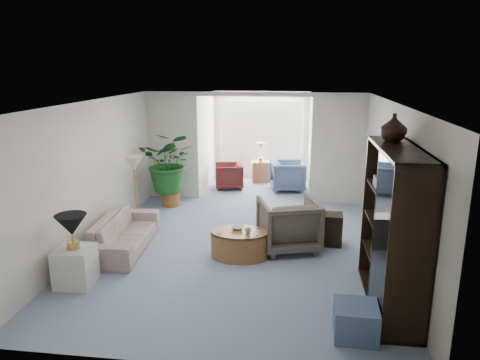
# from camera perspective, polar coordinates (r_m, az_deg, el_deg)

# --- Properties ---
(floor) EXTENTS (6.00, 6.00, 0.00)m
(floor) POSITION_cam_1_polar(r_m,az_deg,el_deg) (7.63, -0.59, -9.15)
(floor) COLOR #8997B5
(floor) RESTS_ON ground
(sunroom_floor) EXTENTS (2.60, 2.60, 0.00)m
(sunroom_floor) POSITION_cam_1_polar(r_m,az_deg,el_deg) (11.48, 2.25, -0.99)
(sunroom_floor) COLOR #8997B5
(sunroom_floor) RESTS_ON ground
(back_pier_left) EXTENTS (1.20, 0.12, 2.50)m
(back_pier_left) POSITION_cam_1_polar(r_m,az_deg,el_deg) (10.49, -8.66, 4.37)
(back_pier_left) COLOR white
(back_pier_left) RESTS_ON ground
(back_pier_right) EXTENTS (1.20, 0.12, 2.50)m
(back_pier_right) POSITION_cam_1_polar(r_m,az_deg,el_deg) (10.13, 12.53, 3.84)
(back_pier_right) COLOR white
(back_pier_right) RESTS_ON ground
(back_header) EXTENTS (2.60, 0.12, 0.10)m
(back_header) POSITION_cam_1_polar(r_m,az_deg,el_deg) (9.99, 1.80, 10.97)
(back_header) COLOR white
(back_header) RESTS_ON back_pier_left
(window_pane) EXTENTS (2.20, 0.02, 1.50)m
(window_pane) POSITION_cam_1_polar(r_m,az_deg,el_deg) (12.26, 2.77, 6.67)
(window_pane) COLOR white
(window_blinds) EXTENTS (2.20, 0.02, 1.50)m
(window_blinds) POSITION_cam_1_polar(r_m,az_deg,el_deg) (12.23, 2.76, 6.65)
(window_blinds) COLOR white
(framed_picture) EXTENTS (0.04, 0.50, 0.40)m
(framed_picture) POSITION_cam_1_polar(r_m,az_deg,el_deg) (7.12, 19.30, 2.65)
(framed_picture) COLOR beige
(sofa) EXTENTS (0.89, 2.00, 0.57)m
(sofa) POSITION_cam_1_polar(r_m,az_deg,el_deg) (7.91, -14.63, -6.55)
(sofa) COLOR #B6A89A
(sofa) RESTS_ON ground
(end_table) EXTENTS (0.54, 0.54, 0.56)m
(end_table) POSITION_cam_1_polar(r_m,az_deg,el_deg) (6.87, -20.41, -10.37)
(end_table) COLOR silver
(end_table) RESTS_ON ground
(table_lamp) EXTENTS (0.44, 0.44, 0.30)m
(table_lamp) POSITION_cam_1_polar(r_m,az_deg,el_deg) (6.64, -20.89, -5.44)
(table_lamp) COLOR black
(table_lamp) RESTS_ON end_table
(floor_lamp) EXTENTS (0.36, 0.36, 0.28)m
(floor_lamp) POSITION_cam_1_polar(r_m,az_deg,el_deg) (8.72, -13.52, 2.10)
(floor_lamp) COLOR beige
(floor_lamp) RESTS_ON ground
(coffee_table) EXTENTS (1.13, 1.13, 0.45)m
(coffee_table) POSITION_cam_1_polar(r_m,az_deg,el_deg) (7.33, -0.08, -8.26)
(coffee_table) COLOR #975D37
(coffee_table) RESTS_ON ground
(coffee_bowl) EXTENTS (0.24, 0.24, 0.05)m
(coffee_bowl) POSITION_cam_1_polar(r_m,az_deg,el_deg) (7.34, -0.37, -6.14)
(coffee_bowl) COLOR silver
(coffee_bowl) RESTS_ON coffee_table
(coffee_cup) EXTENTS (0.12, 0.12, 0.10)m
(coffee_cup) POSITION_cam_1_polar(r_m,az_deg,el_deg) (7.12, 1.02, -6.59)
(coffee_cup) COLOR #B8B3A1
(coffee_cup) RESTS_ON coffee_table
(wingback_chair) EXTENTS (1.18, 1.20, 0.88)m
(wingback_chair) POSITION_cam_1_polar(r_m,az_deg,el_deg) (7.63, 6.24, -5.69)
(wingback_chair) COLOR #665C50
(wingback_chair) RESTS_ON ground
(side_table_dark) EXTENTS (0.48, 0.40, 0.56)m
(side_table_dark) POSITION_cam_1_polar(r_m,az_deg,el_deg) (7.99, 11.32, -6.19)
(side_table_dark) COLOR black
(side_table_dark) RESTS_ON ground
(entertainment_cabinet) EXTENTS (0.50, 1.89, 2.10)m
(entertainment_cabinet) POSITION_cam_1_polar(r_m,az_deg,el_deg) (5.99, 19.12, -5.98)
(entertainment_cabinet) COLOR black
(entertainment_cabinet) RESTS_ON ground
(cabinet_urn) EXTENTS (0.35, 0.35, 0.36)m
(cabinet_urn) POSITION_cam_1_polar(r_m,az_deg,el_deg) (6.18, 19.16, 6.41)
(cabinet_urn) COLOR black
(cabinet_urn) RESTS_ON entertainment_cabinet
(ottoman) EXTENTS (0.51, 0.51, 0.39)m
(ottoman) POSITION_cam_1_polar(r_m,az_deg,el_deg) (5.54, 14.66, -17.14)
(ottoman) COLOR slate
(ottoman) RESTS_ON ground
(plant_pot) EXTENTS (0.40, 0.40, 0.32)m
(plant_pot) POSITION_cam_1_polar(r_m,az_deg,el_deg) (10.11, -8.87, -2.37)
(plant_pot) COLOR brown
(plant_pot) RESTS_ON ground
(house_plant) EXTENTS (1.22, 1.06, 1.36)m
(house_plant) POSITION_cam_1_polar(r_m,az_deg,el_deg) (9.90, -9.06, 2.29)
(house_plant) COLOR #1D551E
(house_plant) RESTS_ON plant_pot
(sunroom_chair_blue) EXTENTS (0.95, 0.93, 0.75)m
(sunroom_chair_blue) POSITION_cam_1_polar(r_m,az_deg,el_deg) (11.23, 6.16, 0.54)
(sunroom_chair_blue) COLOR slate
(sunroom_chair_blue) RESTS_ON ground
(sunroom_chair_maroon) EXTENTS (0.83, 0.81, 0.65)m
(sunroom_chair_maroon) POSITION_cam_1_polar(r_m,az_deg,el_deg) (11.36, -1.43, 0.54)
(sunroom_chair_maroon) COLOR #541C1D
(sunroom_chair_maroon) RESTS_ON ground
(sunroom_table) EXTENTS (0.52, 0.44, 0.57)m
(sunroom_table) POSITION_cam_1_polar(r_m,az_deg,el_deg) (12.01, 2.66, 1.09)
(sunroom_table) COLOR #975D37
(sunroom_table) RESTS_ON ground
(shelf_clutter) EXTENTS (0.30, 1.23, 1.06)m
(shelf_clutter) POSITION_cam_1_polar(r_m,az_deg,el_deg) (5.89, 18.83, -5.84)
(shelf_clutter) COLOR #2E2924
(shelf_clutter) RESTS_ON entertainment_cabinet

